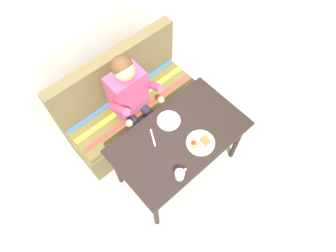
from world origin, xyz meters
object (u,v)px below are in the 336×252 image
at_px(couch, 130,107).
at_px(person, 133,98).
at_px(coffee_mug, 180,174).
at_px(table, 179,141).
at_px(fork, 153,138).
at_px(plate_eggs, 169,121).
at_px(plate_breakfast, 200,143).

xyz_separation_m(couch, person, (-0.05, -0.17, 0.41)).
distance_m(couch, person, 0.45).
height_order(couch, coffee_mug, couch).
height_order(table, fork, fork).
relative_size(couch, person, 1.19).
height_order(person, fork, person).
bearing_deg(person, plate_eggs, -77.88).
relative_size(couch, plate_eggs, 6.87).
xyz_separation_m(table, fork, (-0.18, 0.15, 0.08)).
xyz_separation_m(table, coffee_mug, (-0.25, -0.27, 0.13)).
bearing_deg(person, plate_breakfast, -79.37).
relative_size(plate_breakfast, fork, 1.46).
height_order(table, person, person).
distance_m(table, person, 0.60).
relative_size(plate_breakfast, plate_eggs, 1.19).
bearing_deg(coffee_mug, plate_breakfast, 16.67).
bearing_deg(table, couch, 90.00).
bearing_deg(plate_eggs, person, 102.12).
bearing_deg(plate_eggs, fork, -171.20).
height_order(table, coffee_mug, coffee_mug).
relative_size(couch, fork, 8.47).
height_order(couch, person, person).
bearing_deg(plate_breakfast, coffee_mug, -163.33).
bearing_deg(plate_eggs, plate_breakfast, -81.16).
relative_size(table, person, 0.99).
distance_m(plate_eggs, fork, 0.22).
xyz_separation_m(couch, plate_breakfast, (0.09, -0.93, 0.41)).
distance_m(table, plate_breakfast, 0.21).
relative_size(table, fork, 7.06).
xyz_separation_m(person, plate_breakfast, (0.14, -0.76, 0.00)).
bearing_deg(table, fork, 141.10).
xyz_separation_m(couch, fork, (-0.18, -0.62, 0.40)).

